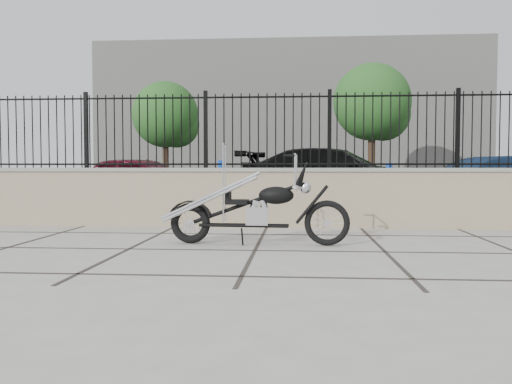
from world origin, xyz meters
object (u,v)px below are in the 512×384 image
object	(u,v)px
car_black	(336,176)
car_red	(141,181)
chopper_motorcycle	(254,193)
car_blue	(508,181)

from	to	relation	value
car_black	car_red	bearing A→B (deg)	115.20
chopper_motorcycle	car_blue	bearing A→B (deg)	54.47
car_blue	car_red	bearing A→B (deg)	77.40
chopper_motorcycle	car_red	world-z (taller)	chopper_motorcycle
car_black	car_blue	distance (m)	4.29
car_red	car_blue	distance (m)	9.20
car_red	car_black	world-z (taller)	car_black
car_red	chopper_motorcycle	bearing A→B (deg)	-136.15
chopper_motorcycle	car_red	distance (m)	7.25
car_red	car_blue	world-z (taller)	car_red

